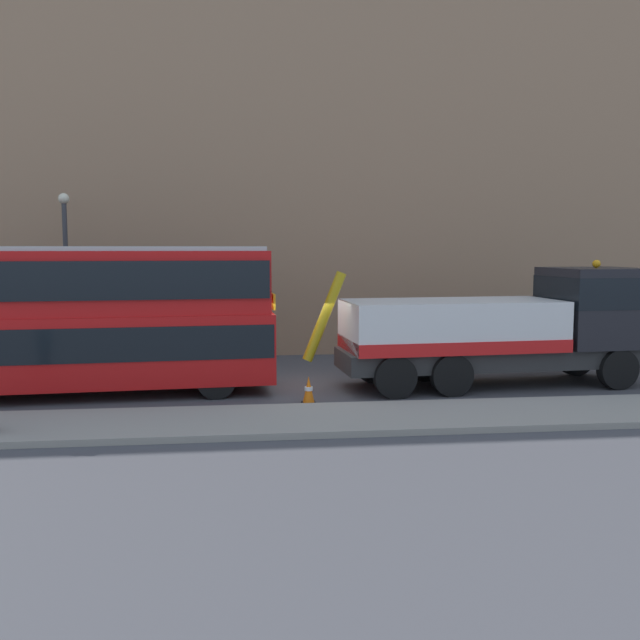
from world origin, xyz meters
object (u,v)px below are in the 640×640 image
recovery_tow_truck (509,326)px  street_lamp (66,264)px  double_decker_bus (67,315)px  traffic_cone_near_bus (309,391)px

recovery_tow_truck → street_lamp: street_lamp is taller
double_decker_bus → traffic_cone_near_bus: (6.35, -1.70, -1.89)m
recovery_tow_truck → traffic_cone_near_bus: (-6.06, -1.73, -1.42)m
double_decker_bus → street_lamp: bearing=99.1°
recovery_tow_truck → double_decker_bus: bearing=176.3°
recovery_tow_truck → double_decker_bus: double_decker_bus is taller
double_decker_bus → street_lamp: 5.24m
double_decker_bus → traffic_cone_near_bus: bearing=-18.9°
traffic_cone_near_bus → street_lamp: 10.50m
double_decker_bus → street_lamp: street_lamp is taller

